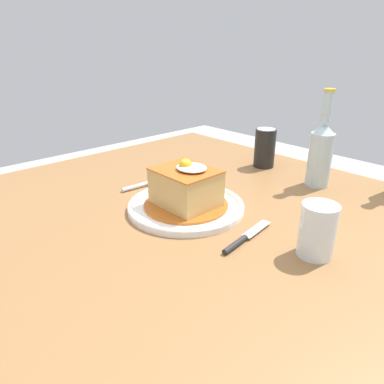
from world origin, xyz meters
TOP-DOWN VIEW (x-y plane):
  - dining_table at (0.00, 0.00)m, footprint 1.17×1.04m
  - main_plate at (-0.01, -0.03)m, footprint 0.28×0.28m
  - sandwich_meal at (-0.01, -0.03)m, footprint 0.20×0.20m
  - fork at (-0.20, -0.03)m, footprint 0.03×0.14m
  - knife at (0.18, -0.05)m, footprint 0.04×0.17m
  - soda_can at (-0.08, 0.37)m, footprint 0.07×0.07m
  - beer_bottle_clear at (0.12, 0.35)m, footprint 0.06×0.06m
  - drinking_glass at (0.30, 0.02)m, footprint 0.07×0.07m

SIDE VIEW (x-z plane):
  - dining_table at x=0.00m, z-range 0.26..0.99m
  - fork at x=-0.20m, z-range 0.72..0.74m
  - knife at x=0.18m, z-range 0.72..0.74m
  - main_plate at x=-0.01m, z-range 0.72..0.74m
  - drinking_glass at x=0.30m, z-range 0.72..0.82m
  - sandwich_meal at x=-0.01m, z-range 0.72..0.84m
  - soda_can at x=-0.08m, z-range 0.72..0.85m
  - beer_bottle_clear at x=0.12m, z-range 0.69..0.96m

